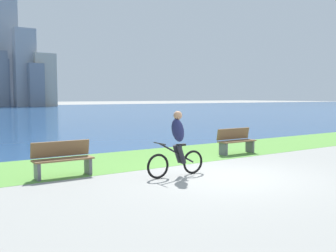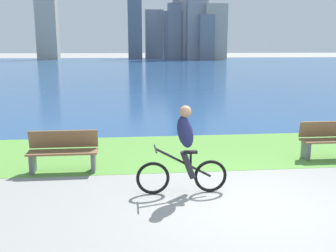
{
  "view_description": "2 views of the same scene",
  "coord_description": "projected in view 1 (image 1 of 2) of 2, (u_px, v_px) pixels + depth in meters",
  "views": [
    {
      "loc": [
        -6.46,
        -6.97,
        2.02
      ],
      "look_at": [
        -1.25,
        0.81,
        1.29
      ],
      "focal_mm": 40.01,
      "sensor_mm": 36.0,
      "label": 1
    },
    {
      "loc": [
        -2.02,
        -6.03,
        2.71
      ],
      "look_at": [
        -1.25,
        1.33,
        1.17
      ],
      "focal_mm": 41.1,
      "sensor_mm": 36.0,
      "label": 2
    }
  ],
  "objects": [
    {
      "name": "bench_near_path",
      "position": [
        236.0,
        141.0,
        13.33
      ],
      "size": [
        1.5,
        0.47,
        0.9
      ],
      "color": "brown",
      "rests_on": "ground"
    },
    {
      "name": "cyclist_lead",
      "position": [
        177.0,
        144.0,
        9.5
      ],
      "size": [
        1.71,
        0.52,
        1.67
      ],
      "color": "black",
      "rests_on": "ground"
    },
    {
      "name": "ground_plane",
      "position": [
        227.0,
        176.0,
        9.51
      ],
      "size": [
        300.0,
        300.0,
        0.0
      ],
      "primitive_type": "plane",
      "color": "gray"
    },
    {
      "name": "bench_far_along_path",
      "position": [
        63.0,
        159.0,
        9.46
      ],
      "size": [
        1.5,
        0.47,
        0.9
      ],
      "color": "brown",
      "rests_on": "ground"
    },
    {
      "name": "grass_strip_bayside",
      "position": [
        152.0,
        157.0,
        12.55
      ],
      "size": [
        120.0,
        3.49,
        0.01
      ],
      "primitive_type": "cube",
      "color": "#59933D",
      "rests_on": "ground"
    }
  ]
}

